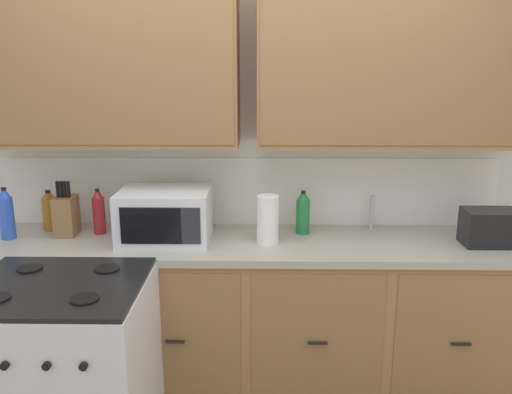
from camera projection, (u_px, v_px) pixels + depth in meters
wall_unit at (249, 100)px, 2.91m from camera, size 4.09×0.40×2.50m
counter_run at (248, 316)px, 3.01m from camera, size 2.92×0.64×0.93m
stove_range at (65, 380)px, 2.42m from camera, size 0.76×0.68×0.95m
microwave at (165, 216)px, 2.86m from camera, size 0.48×0.37×0.28m
toaster at (490, 227)px, 2.81m from camera, size 0.28×0.18×0.19m
knife_block at (66, 215)px, 2.96m from camera, size 0.11×0.14×0.31m
sink_faucet at (372, 212)px, 3.07m from camera, size 0.02×0.02×0.20m
paper_towel_roll at (268, 220)px, 2.83m from camera, size 0.12×0.12×0.26m
bottle_red at (99, 212)px, 2.99m from camera, size 0.07×0.07×0.26m
bottle_green at (303, 213)px, 2.99m from camera, size 0.08×0.08×0.25m
bottle_amber at (50, 211)px, 3.05m from camera, size 0.08×0.08×0.23m
bottle_blue at (6, 214)px, 2.89m from camera, size 0.08×0.08×0.29m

